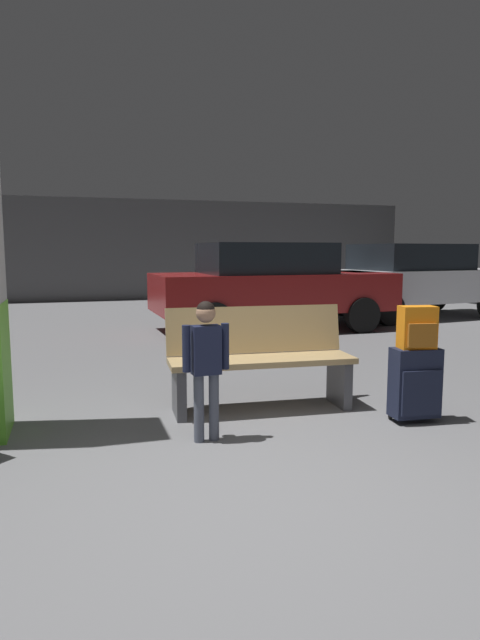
# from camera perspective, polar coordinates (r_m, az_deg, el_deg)

# --- Properties ---
(ground_plane) EXTENTS (18.00, 18.00, 0.10)m
(ground_plane) POSITION_cam_1_polar(r_m,az_deg,el_deg) (6.90, -8.84, -4.78)
(ground_plane) COLOR slate
(garage_back_wall) EXTENTS (18.00, 0.12, 2.80)m
(garage_back_wall) POSITION_cam_1_polar(r_m,az_deg,el_deg) (15.57, -13.69, 7.15)
(garage_back_wall) COLOR #565658
(garage_back_wall) RESTS_ON ground_plane
(bench) EXTENTS (1.63, 0.64, 0.89)m
(bench) POSITION_cam_1_polar(r_m,az_deg,el_deg) (4.79, 2.07, -4.05)
(bench) COLOR tan
(bench) RESTS_ON ground_plane
(suitcase) EXTENTS (0.40, 0.26, 0.60)m
(suitcase) POSITION_cam_1_polar(r_m,az_deg,el_deg) (4.65, 17.84, -6.29)
(suitcase) COLOR #191E33
(suitcase) RESTS_ON ground_plane
(backpack_bright) EXTENTS (0.30, 0.23, 0.34)m
(backpack_bright) POSITION_cam_1_polar(r_m,az_deg,el_deg) (4.56, 18.06, -0.79)
(backpack_bright) COLOR orange
(backpack_bright) RESTS_ON suitcase
(child) EXTENTS (0.35, 0.20, 1.03)m
(child) POSITION_cam_1_polar(r_m,az_deg,el_deg) (3.93, -3.60, -3.75)
(child) COLOR #4C5160
(child) RESTS_ON ground_plane
(parked_car_side) EXTENTS (4.27, 2.17, 1.51)m
(parked_car_side) POSITION_cam_1_polar(r_m,az_deg,el_deg) (11.84, 17.69, 4.15)
(parked_car_side) COLOR silver
(parked_car_side) RESTS_ON ground_plane
(parked_car_near) EXTENTS (4.14, 1.89, 1.51)m
(parked_car_near) POSITION_cam_1_polar(r_m,az_deg,el_deg) (9.50, 3.24, 3.79)
(parked_car_near) COLOR maroon
(parked_car_near) RESTS_ON ground_plane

